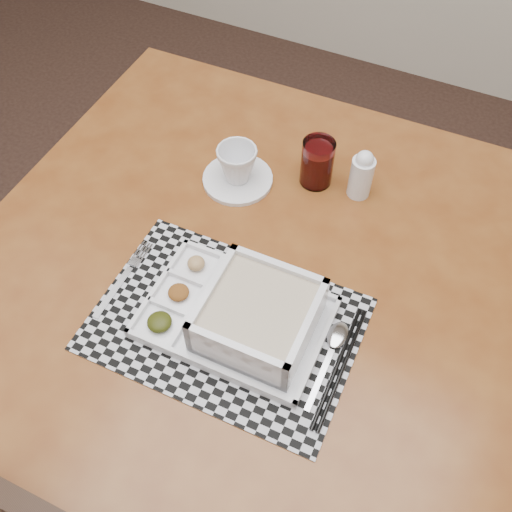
{
  "coord_description": "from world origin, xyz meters",
  "views": [
    {
      "loc": [
        0.84,
        0.04,
        1.71
      ],
      "look_at": [
        0.59,
        0.57,
        0.92
      ],
      "focal_mm": 40.0,
      "sensor_mm": 36.0,
      "label": 1
    }
  ],
  "objects_px": {
    "serving_tray": "(251,317)",
    "cup": "(237,164)",
    "juice_glass": "(317,164)",
    "creamer_bottle": "(362,174)",
    "dining_table": "(250,297)"
  },
  "relations": [
    {
      "from": "serving_tray",
      "to": "cup",
      "type": "relative_size",
      "value": 3.8
    },
    {
      "from": "serving_tray",
      "to": "juice_glass",
      "type": "height_order",
      "value": "juice_glass"
    },
    {
      "from": "cup",
      "to": "juice_glass",
      "type": "xyz_separation_m",
      "value": [
        0.15,
        0.07,
        -0.0
      ]
    },
    {
      "from": "serving_tray",
      "to": "cup",
      "type": "bearing_deg",
      "value": 120.15
    },
    {
      "from": "creamer_bottle",
      "to": "dining_table",
      "type": "bearing_deg",
      "value": -112.38
    },
    {
      "from": "cup",
      "to": "creamer_bottle",
      "type": "bearing_deg",
      "value": -5.89
    },
    {
      "from": "dining_table",
      "to": "serving_tray",
      "type": "xyz_separation_m",
      "value": [
        0.05,
        -0.11,
        0.12
      ]
    },
    {
      "from": "juice_glass",
      "to": "cup",
      "type": "bearing_deg",
      "value": -154.51
    },
    {
      "from": "serving_tray",
      "to": "cup",
      "type": "distance_m",
      "value": 0.36
    },
    {
      "from": "dining_table",
      "to": "serving_tray",
      "type": "distance_m",
      "value": 0.17
    },
    {
      "from": "serving_tray",
      "to": "creamer_bottle",
      "type": "relative_size",
      "value": 2.81
    },
    {
      "from": "creamer_bottle",
      "to": "juice_glass",
      "type": "bearing_deg",
      "value": -176.67
    },
    {
      "from": "dining_table",
      "to": "creamer_bottle",
      "type": "xyz_separation_m",
      "value": [
        0.12,
        0.28,
        0.14
      ]
    },
    {
      "from": "dining_table",
      "to": "juice_glass",
      "type": "relative_size",
      "value": 10.49
    },
    {
      "from": "juice_glass",
      "to": "creamer_bottle",
      "type": "relative_size",
      "value": 0.92
    }
  ]
}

